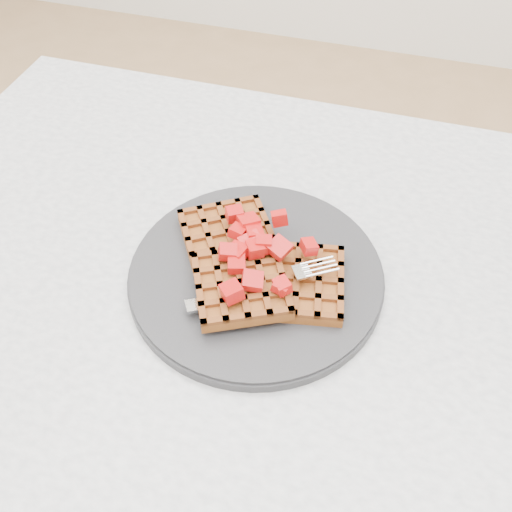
{
  "coord_description": "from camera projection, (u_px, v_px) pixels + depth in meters",
  "views": [
    {
      "loc": [
        0.03,
        -0.38,
        1.27
      ],
      "look_at": [
        -0.09,
        0.02,
        0.79
      ],
      "focal_mm": 40.0,
      "sensor_mm": 36.0,
      "label": 1
    }
  ],
  "objects": [
    {
      "name": "fork",
      "position": [
        273.0,
        289.0,
        0.62
      ],
      "size": [
        0.16,
        0.12,
        0.02
      ],
      "primitive_type": null,
      "rotation": [
        0.0,
        0.0,
        -0.99
      ],
      "color": "silver",
      "rests_on": "plate"
    },
    {
      "name": "waffles",
      "position": [
        255.0,
        266.0,
        0.64
      ],
      "size": [
        0.23,
        0.21,
        0.03
      ],
      "color": "brown",
      "rests_on": "plate"
    },
    {
      "name": "plate",
      "position": [
        256.0,
        274.0,
        0.66
      ],
      "size": [
        0.29,
        0.29,
        0.02
      ],
      "primitive_type": "cylinder",
      "color": "#242427",
      "rests_on": "table"
    },
    {
      "name": "table",
      "position": [
        322.0,
        366.0,
        0.72
      ],
      "size": [
        1.2,
        0.8,
        0.75
      ],
      "color": "silver",
      "rests_on": "ground"
    },
    {
      "name": "strawberry_pile",
      "position": [
        256.0,
        248.0,
        0.62
      ],
      "size": [
        0.15,
        0.15,
        0.02
      ],
      "primitive_type": null,
      "color": "#9A0002",
      "rests_on": "waffles"
    }
  ]
}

